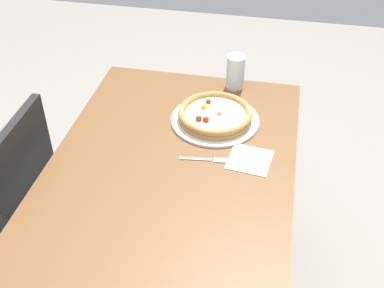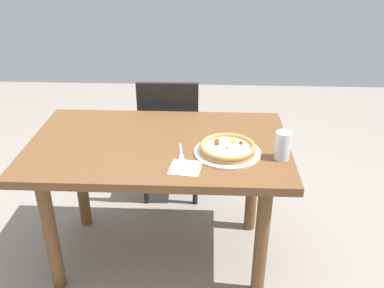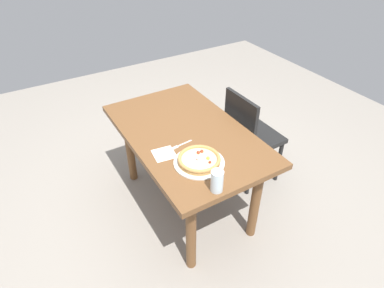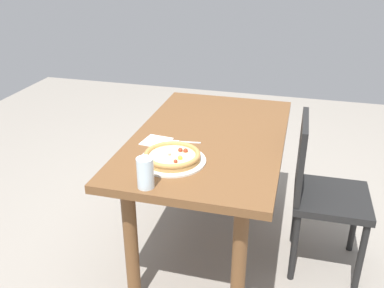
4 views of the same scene
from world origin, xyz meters
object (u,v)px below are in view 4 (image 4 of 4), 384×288
at_px(chair_near, 320,190).
at_px(plate, 172,161).
at_px(dining_table, 209,153).
at_px(drinking_glass, 145,173).
at_px(napkin, 156,141).
at_px(fork, 183,142).
at_px(pizza, 172,156).

bearing_deg(chair_near, plate, -64.93).
bearing_deg(dining_table, drinking_glass, 166.75).
bearing_deg(napkin, fork, -78.21).
bearing_deg(drinking_glass, pizza, -8.89).
distance_m(fork, drinking_glass, 0.49).
relative_size(plate, pizza, 1.19).
relative_size(dining_table, pizza, 4.86).
distance_m(pizza, fork, 0.23).
distance_m(plate, napkin, 0.25).
bearing_deg(drinking_glass, plate, -8.78).
bearing_deg(dining_table, napkin, 121.22).
distance_m(fork, napkin, 0.14).
height_order(chair_near, fork, chair_near).
height_order(chair_near, napkin, chair_near).
bearing_deg(napkin, dining_table, -58.78).
relative_size(chair_near, napkin, 6.35).
height_order(plate, napkin, plate).
bearing_deg(fork, chair_near, -177.00).
relative_size(pizza, napkin, 1.96).
xyz_separation_m(pizza, napkin, (0.20, 0.15, -0.03)).
relative_size(dining_table, fork, 8.04).
height_order(dining_table, napkin, napkin).
height_order(chair_near, drinking_glass, chair_near).
height_order(plate, drinking_glass, drinking_glass).
xyz_separation_m(dining_table, napkin, (-0.15, 0.25, 0.11)).
height_order(pizza, fork, pizza).
bearing_deg(napkin, chair_near, -80.07).
bearing_deg(plate, fork, 3.54).
relative_size(dining_table, plate, 4.08).
distance_m(chair_near, pizza, 0.85).
bearing_deg(drinking_glass, fork, -3.04).
relative_size(pizza, fork, 1.65).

